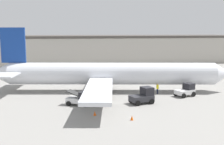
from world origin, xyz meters
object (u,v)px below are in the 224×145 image
Objects in this scene: airplane at (106,74)px; ground_crew_worker at (157,88)px; safety_cone_far at (132,118)px; belt_loader_truck at (81,98)px; baggage_tug at (186,90)px; safety_cone_near at (95,113)px; pushback_tug at (143,96)px.

ground_crew_worker is (7.95, -3.43, -2.06)m from airplane.
ground_crew_worker is 14.52m from safety_cone_far.
safety_cone_far is (5.35, -7.73, -0.69)m from belt_loader_truck.
baggage_tug is 6.15× the size of safety_cone_far.
airplane reaches higher than ground_crew_worker.
airplane is at bearing 134.31° from baggage_tug.
airplane is at bearing 75.15° from safety_cone_near.
airplane is 75.66× the size of safety_cone_far.
pushback_tug is 6.61× the size of safety_cone_near.
safety_cone_far is (-3.45, -7.10, -0.80)m from pushback_tug.
airplane is 10.59× the size of belt_loader_truck.
ground_crew_worker is 3.20× the size of safety_cone_near.
pushback_tug is at bearing -56.60° from ground_crew_worker.
baggage_tug and belt_loader_truck have the same top height.
pushback_tug is at bearing 22.32° from belt_loader_truck.
baggage_tug is at bearing 5.78° from pushback_tug.
safety_cone_near is 4.78m from safety_cone_far.
belt_loader_truck is 7.14× the size of safety_cone_near.
pushback_tug reaches higher than ground_crew_worker.
baggage_tug is at bearing 39.32° from ground_crew_worker.
ground_crew_worker is at bearing 59.13° from safety_cone_far.
ground_crew_worker is 0.52× the size of baggage_tug.
belt_loader_truck reaches higher than safety_cone_far.
baggage_tug reaches higher than safety_cone_far.
safety_cone_near is (-7.49, -4.56, -0.80)m from pushback_tug.
safety_cone_far is (4.04, -2.55, 0.00)m from safety_cone_near.
airplane is at bearing 99.16° from pushback_tug.
belt_loader_truck is 9.42m from safety_cone_far.
ground_crew_worker reaches higher than safety_cone_far.
ground_crew_worker is 6.68m from pushback_tug.
pushback_tug is at bearing 64.10° from safety_cone_far.
safety_cone_far is at bearing -158.06° from baggage_tug.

